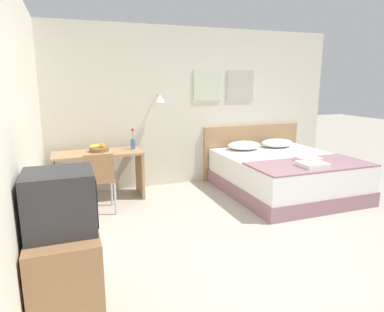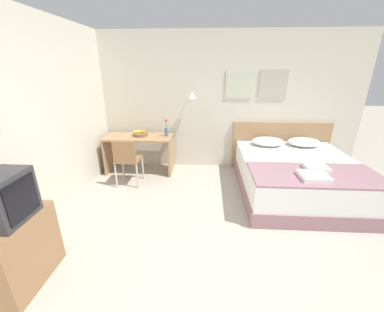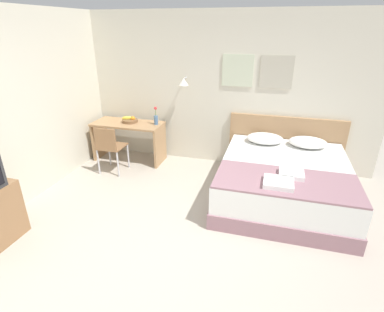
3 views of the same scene
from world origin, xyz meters
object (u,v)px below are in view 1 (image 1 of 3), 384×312
Objects in this scene: pillow_right at (277,143)px; folded_towel_near_foot at (308,159)px; folded_towel_mid_bed at (312,164)px; tv_stand at (66,275)px; pillow_left at (244,145)px; bed at (284,175)px; desk at (98,166)px; fruit_bowl at (99,149)px; throw_blanket at (311,164)px; headboard at (252,151)px; television at (60,202)px; desk_chair at (99,178)px; flower_vase at (133,141)px.

pillow_right is 1.23m from folded_towel_near_foot.
tv_stand reaches higher than folded_towel_mid_bed.
folded_towel_mid_bed is at bearing -80.71° from pillow_left.
tv_stand is at bearing -149.31° from bed.
bed is at bearing 97.74° from folded_towel_near_foot.
fruit_bowl is (0.03, 0.05, 0.25)m from desk.
fruit_bowl is at bearing 154.19° from throw_blanket.
headboard is 3.25× the size of pillow_right.
bed is at bearing -65.62° from pillow_left.
headboard is 4.51m from television.
throw_blanket is at bearing -75.87° from pillow_left.
bed is 1.17× the size of throw_blanket.
throw_blanket is at bearing -104.13° from pillow_right.
throw_blanket is at bearing -90.00° from bed.
television is (-3.38, -1.52, 0.29)m from folded_towel_near_foot.
folded_towel_near_foot is (0.06, -0.45, 0.35)m from bed.
desk_chair reaches higher than folded_towel_near_foot.
tv_stand is 1.47× the size of television.
headboard reaches higher than bed.
headboard is at bearing 42.74° from pillow_left.
desk is (-2.83, 0.71, 0.23)m from bed.
pillow_right is at bearing -42.74° from headboard.
throw_blanket is 3.60m from tv_stand.
television is at bearing -157.50° from throw_blanket.
pillow_right reaches higher than folded_towel_near_foot.
pillow_left reaches higher than bed.
pillow_right reaches higher than desk.
pillow_left is 1.51m from folded_towel_mid_bed.
television reaches higher than pillow_left.
flower_vase is at bearing 69.23° from tv_stand.
television reaches higher than fruit_bowl.
folded_towel_near_foot is at bearing 24.17° from tv_stand.
headboard reaches higher than desk_chair.
folded_towel_near_foot is 0.94× the size of flower_vase.
flower_vase is 2.93m from television.
throw_blanket is 3.12m from desk.
headboard is 0.49m from pillow_left.
flower_vase is (0.55, 0.05, 0.33)m from desk.
flower_vase reaches higher than folded_towel_near_foot.
tv_stand is at bearing 180.00° from television.
folded_towel_mid_bed is 0.50× the size of tv_stand.
desk_chair is 1.75× the size of television.
folded_towel_near_foot is (0.06, 0.14, 0.04)m from throw_blanket.
headboard is (-0.00, 1.06, 0.19)m from bed.
tv_stand is at bearing -110.77° from flower_vase.
desk_chair is (-2.54, -0.65, -0.15)m from pillow_left.
tv_stand is at bearing -137.63° from headboard.
throw_blanket is at bearing -25.81° from fruit_bowl.
television is at bearing -100.28° from desk.
television reaches higher than headboard.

